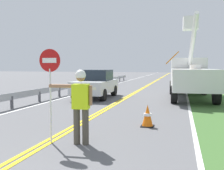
# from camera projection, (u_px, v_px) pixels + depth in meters

# --- Properties ---
(centerline_yellow_left) EXTENTS (0.11, 110.00, 0.01)m
(centerline_yellow_left) POSITION_uv_depth(u_px,v_px,m) (142.00, 88.00, 21.79)
(centerline_yellow_left) COLOR yellow
(centerline_yellow_left) RESTS_ON ground
(centerline_yellow_right) EXTENTS (0.11, 110.00, 0.01)m
(centerline_yellow_right) POSITION_uv_depth(u_px,v_px,m) (144.00, 88.00, 21.75)
(centerline_yellow_right) COLOR yellow
(centerline_yellow_right) RESTS_ON ground
(edge_line_right) EXTENTS (0.12, 110.00, 0.01)m
(edge_line_right) POSITION_uv_depth(u_px,v_px,m) (186.00, 89.00, 20.80)
(edge_line_right) COLOR silver
(edge_line_right) RESTS_ON ground
(edge_line_left) EXTENTS (0.12, 110.00, 0.01)m
(edge_line_left) POSITION_uv_depth(u_px,v_px,m) (104.00, 87.00, 22.74)
(edge_line_left) COLOR silver
(edge_line_left) RESTS_ON ground
(flagger_worker) EXTENTS (1.08, 0.28, 1.83)m
(flagger_worker) POSITION_uv_depth(u_px,v_px,m) (80.00, 102.00, 5.99)
(flagger_worker) COLOR #474238
(flagger_worker) RESTS_ON ground
(stop_sign_paddle) EXTENTS (0.56, 0.04, 2.33)m
(stop_sign_paddle) POSITION_uv_depth(u_px,v_px,m) (50.00, 74.00, 6.07)
(stop_sign_paddle) COLOR silver
(stop_sign_paddle) RESTS_ON ground
(utility_bucket_truck) EXTENTS (2.68, 6.92, 5.01)m
(utility_bucket_truck) POSITION_uv_depth(u_px,v_px,m) (191.00, 75.00, 14.98)
(utility_bucket_truck) COLOR silver
(utility_bucket_truck) RESTS_ON ground
(oncoming_sedan_nearest) EXTENTS (2.00, 4.15, 1.70)m
(oncoming_sedan_nearest) POSITION_uv_depth(u_px,v_px,m) (96.00, 84.00, 15.04)
(oncoming_sedan_nearest) COLOR silver
(oncoming_sedan_nearest) RESTS_ON ground
(traffic_cone_lead) EXTENTS (0.40, 0.40, 0.70)m
(traffic_cone_lead) POSITION_uv_depth(u_px,v_px,m) (148.00, 116.00, 7.83)
(traffic_cone_lead) COLOR orange
(traffic_cone_lead) RESTS_ON ground
(guardrail_left_shoulder) EXTENTS (0.10, 32.00, 0.71)m
(guardrail_left_shoulder) POSITION_uv_depth(u_px,v_px,m) (81.00, 85.00, 18.91)
(guardrail_left_shoulder) COLOR #9EA0A3
(guardrail_left_shoulder) RESTS_ON ground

